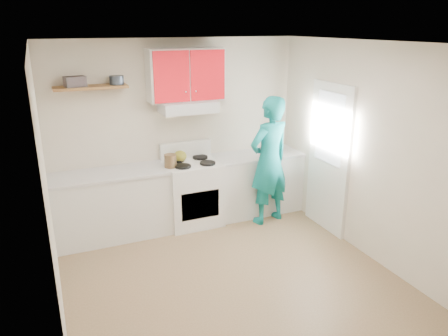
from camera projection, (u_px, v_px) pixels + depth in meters
name	position (u px, v px, depth m)	size (l,w,h in m)	color
floor	(231.00, 279.00, 4.92)	(3.80, 3.80, 0.00)	brown
ceiling	(232.00, 43.00, 4.10)	(3.60, 3.80, 0.04)	white
back_wall	(177.00, 132.00, 6.16)	(3.60, 0.04, 2.60)	beige
front_wall	(349.00, 257.00, 2.85)	(3.60, 0.04, 2.60)	beige
left_wall	(48.00, 198.00, 3.83)	(0.04, 3.80, 2.60)	beige
right_wall	(367.00, 152.00, 5.19)	(0.04, 3.80, 2.60)	beige
door	(329.00, 158.00, 5.87)	(0.05, 0.85, 2.05)	white
door_glass	(329.00, 128.00, 5.73)	(0.01, 0.55, 0.95)	white
counter_left	(112.00, 206.00, 5.78)	(1.52, 0.60, 0.90)	silver
counter_right	(256.00, 183.00, 6.60)	(1.32, 0.60, 0.90)	silver
stove	(193.00, 193.00, 6.18)	(0.76, 0.65, 0.92)	white
range_hood	(188.00, 107.00, 5.88)	(0.76, 0.44, 0.15)	silver
upper_cabinets	(186.00, 75.00, 5.80)	(1.02, 0.33, 0.70)	red
shelf	(91.00, 87.00, 5.37)	(0.90, 0.30, 0.04)	brown
books	(75.00, 82.00, 5.26)	(0.24, 0.18, 0.13)	#453D41
tin	(117.00, 80.00, 5.46)	(0.18, 0.18, 0.11)	#333D4C
kettle	(180.00, 156.00, 6.06)	(0.19, 0.19, 0.16)	olive
crock	(170.00, 162.00, 5.83)	(0.17, 0.17, 0.20)	#48341F
cutting_board	(233.00, 158.00, 6.30)	(0.33, 0.24, 0.02)	olive
silicone_mat	(274.00, 154.00, 6.52)	(0.28, 0.23, 0.01)	red
person	(269.00, 161.00, 6.10)	(0.68, 0.44, 1.85)	#0E7D7F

